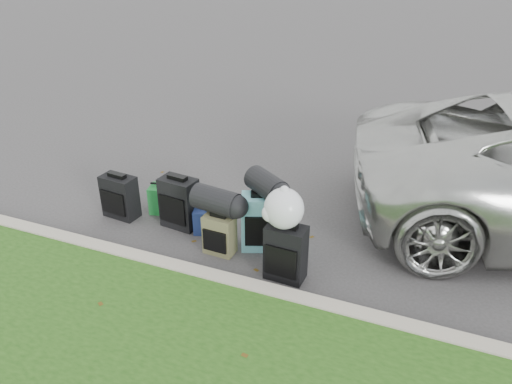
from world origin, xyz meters
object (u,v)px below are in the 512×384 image
at_px(suitcase_small_black, 120,197).
at_px(tote_green, 163,199).
at_px(suitcase_large_black_right, 286,253).
at_px(suitcase_olive, 220,234).
at_px(suitcase_teal, 262,222).
at_px(tote_navy, 206,221).
at_px(suitcase_large_black_left, 179,203).

height_order(suitcase_small_black, tote_green, suitcase_small_black).
bearing_deg(suitcase_large_black_right, suitcase_olive, 171.40).
bearing_deg(suitcase_teal, tote_green, 148.36).
distance_m(suitcase_small_black, suitcase_olive, 1.61).
bearing_deg(tote_navy, suitcase_teal, -21.55).
xyz_separation_m(suitcase_large_black_left, tote_navy, (0.38, -0.01, -0.17)).
bearing_deg(suitcase_large_black_left, suitcase_large_black_right, -11.73).
xyz_separation_m(suitcase_large_black_right, tote_navy, (-1.23, 0.51, -0.16)).
height_order(suitcase_large_black_left, suitcase_teal, suitcase_teal).
xyz_separation_m(suitcase_large_black_left, suitcase_large_black_right, (1.61, -0.52, -0.01)).
xyz_separation_m(suitcase_large_black_left, tote_green, (-0.40, 0.23, -0.14)).
distance_m(suitcase_small_black, suitcase_large_black_left, 0.85).
height_order(suitcase_olive, tote_navy, suitcase_olive).
height_order(suitcase_large_black_right, tote_green, suitcase_large_black_right).
bearing_deg(tote_navy, suitcase_olive, -61.82).
xyz_separation_m(suitcase_small_black, suitcase_large_black_left, (0.85, 0.08, 0.04)).
distance_m(suitcase_large_black_left, suitcase_olive, 0.82).
bearing_deg(suitcase_olive, suitcase_small_black, 172.21).
distance_m(tote_green, tote_navy, 0.81).
relative_size(suitcase_olive, tote_navy, 1.53).
height_order(suitcase_small_black, suitcase_olive, suitcase_small_black).
height_order(suitcase_small_black, tote_navy, suitcase_small_black).
distance_m(suitcase_large_black_left, tote_green, 0.48).
bearing_deg(suitcase_teal, suitcase_small_black, 159.52).
distance_m(suitcase_small_black, suitcase_teal, 2.00).
bearing_deg(tote_navy, suitcase_small_black, 165.34).
relative_size(suitcase_small_black, suitcase_teal, 0.83).
bearing_deg(suitcase_olive, suitcase_teal, 37.10).
height_order(suitcase_small_black, suitcase_teal, suitcase_teal).
distance_m(suitcase_olive, tote_navy, 0.50).
distance_m(suitcase_large_black_right, tote_navy, 1.34).
height_order(suitcase_large_black_left, suitcase_olive, suitcase_large_black_left).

